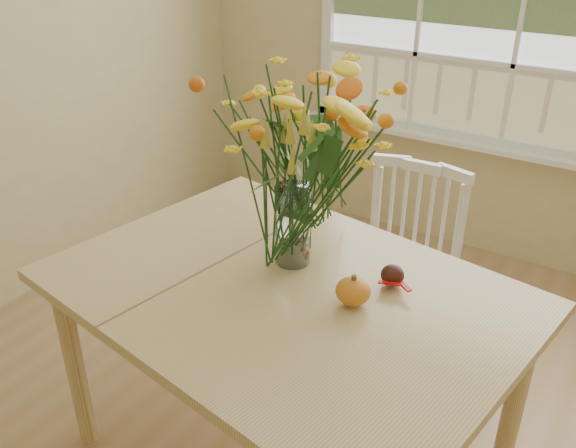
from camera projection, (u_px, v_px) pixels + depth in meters
The scene contains 7 objects.
wall_back at pixel (522, 26), 3.17m from camera, with size 4.00×0.02×2.70m, color #C8B680.
dining_table at pixel (285, 309), 2.04m from camera, with size 1.65×1.30×0.81m.
windsor_chair at pixel (405, 262), 2.66m from camera, with size 0.45×0.43×0.94m.
flower_vase at pixel (293, 147), 1.94m from camera, with size 0.59×0.59×0.70m.
pumpkin at pixel (353, 292), 1.89m from camera, with size 0.11×0.11×0.09m, color orange.
turkey_figurine at pixel (300, 253), 2.11m from camera, with size 0.08×0.06×0.10m.
dark_gourd at pixel (392, 276), 1.99m from camera, with size 0.13×0.09×0.07m.
Camera 1 is at (0.74, -1.17, 1.92)m, focal length 38.00 mm.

